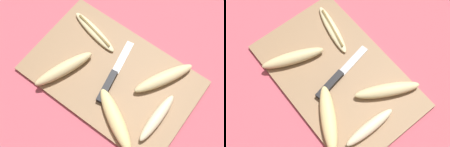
{
  "view_description": "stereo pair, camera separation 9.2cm",
  "coord_description": "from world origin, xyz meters",
  "views": [
    {
      "loc": [
        0.22,
        -0.29,
        0.87
      ],
      "look_at": [
        0.0,
        0.0,
        0.02
      ],
      "focal_mm": 50.0,
      "sensor_mm": 36.0,
      "label": 1
    },
    {
      "loc": [
        0.29,
        -0.23,
        0.87
      ],
      "look_at": [
        0.0,
        0.0,
        0.02
      ],
      "focal_mm": 50.0,
      "sensor_mm": 36.0,
      "label": 2
    }
  ],
  "objects": [
    {
      "name": "banana_bright_far",
      "position": [
        0.18,
        -0.03,
        0.03
      ],
      "size": [
        0.03,
        0.16,
        0.03
      ],
      "rotation": [
        0.0,
        0.0,
        3.13
      ],
      "color": "beige",
      "rests_on": "cutting_board"
    },
    {
      "name": "banana_soft_right",
      "position": [
        -0.13,
        0.08,
        0.02
      ],
      "size": [
        0.19,
        0.07,
        0.02
      ],
      "rotation": [
        0.0,
        0.0,
        1.35
      ],
      "color": "beige",
      "rests_on": "cutting_board"
    },
    {
      "name": "cutting_board",
      "position": [
        0.0,
        0.0,
        0.01
      ],
      "size": [
        0.5,
        0.32,
        0.01
      ],
      "color": "#997551",
      "rests_on": "ground_plane"
    },
    {
      "name": "banana_mellow_near",
      "position": [
        -0.12,
        -0.08,
        0.03
      ],
      "size": [
        0.1,
        0.19,
        0.04
      ],
      "rotation": [
        0.0,
        0.0,
        2.78
      ],
      "color": "beige",
      "rests_on": "cutting_board"
    },
    {
      "name": "ground_plane",
      "position": [
        0.0,
        0.0,
        0.0
      ],
      "size": [
        4.0,
        4.0,
        0.0
      ],
      "primitive_type": "plane",
      "color": "#C65160"
    },
    {
      "name": "knife",
      "position": [
        0.01,
        -0.02,
        0.02
      ],
      "size": [
        0.06,
        0.22,
        0.02
      ],
      "rotation": [
        0.0,
        0.0,
        0.19
      ],
      "color": "black",
      "rests_on": "cutting_board"
    },
    {
      "name": "banana_ripe_center",
      "position": [
        0.13,
        0.08,
        0.03
      ],
      "size": [
        0.13,
        0.19,
        0.03
      ],
      "rotation": [
        0.0,
        0.0,
        5.79
      ],
      "color": "beige",
      "rests_on": "cutting_board"
    },
    {
      "name": "banana_golden_short",
      "position": [
        0.09,
        -0.11,
        0.03
      ],
      "size": [
        0.19,
        0.14,
        0.03
      ],
      "rotation": [
        0.0,
        0.0,
        4.18
      ],
      "color": "#EDD689",
      "rests_on": "cutting_board"
    }
  ]
}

